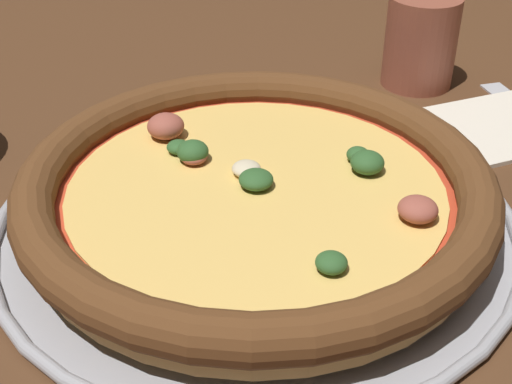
{
  "coord_description": "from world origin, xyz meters",
  "views": [
    {
      "loc": [
        -0.3,
        0.3,
        0.31
      ],
      "look_at": [
        0.0,
        0.0,
        0.03
      ],
      "focal_mm": 50.0,
      "sensor_mm": 36.0,
      "label": 1
    }
  ],
  "objects_px": {
    "pizza_tray": "(256,219)",
    "napkin": "(500,125)",
    "pizza": "(256,189)",
    "drinking_cup": "(421,41)"
  },
  "relations": [
    {
      "from": "pizza_tray",
      "to": "napkin",
      "type": "xyz_separation_m",
      "value": [
        -0.05,
        -0.26,
        -0.0
      ]
    },
    {
      "from": "pizza",
      "to": "drinking_cup",
      "type": "xyz_separation_m",
      "value": [
        0.06,
        -0.29,
        0.01
      ]
    },
    {
      "from": "pizza_tray",
      "to": "drinking_cup",
      "type": "xyz_separation_m",
      "value": [
        0.06,
        -0.29,
        0.04
      ]
    },
    {
      "from": "drinking_cup",
      "to": "napkin",
      "type": "xyz_separation_m",
      "value": [
        -0.11,
        0.03,
        -0.04
      ]
    },
    {
      "from": "pizza",
      "to": "napkin",
      "type": "distance_m",
      "value": 0.27
    },
    {
      "from": "pizza",
      "to": "drinking_cup",
      "type": "height_order",
      "value": "drinking_cup"
    },
    {
      "from": "pizza",
      "to": "drinking_cup",
      "type": "distance_m",
      "value": 0.29
    },
    {
      "from": "pizza_tray",
      "to": "pizza",
      "type": "xyz_separation_m",
      "value": [
        0.0,
        -0.0,
        0.03
      ]
    },
    {
      "from": "pizza",
      "to": "drinking_cup",
      "type": "relative_size",
      "value": 3.77
    },
    {
      "from": "pizza_tray",
      "to": "napkin",
      "type": "height_order",
      "value": "pizza_tray"
    }
  ]
}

